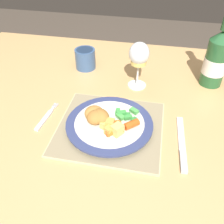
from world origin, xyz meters
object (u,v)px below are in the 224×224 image
dinner_plate (109,125)px  fork (46,118)px  dining_table (99,131)px  table_knife (182,147)px  drinking_cup (85,58)px  bottle (217,59)px  wine_glass (139,56)px

dinner_plate → fork: (-0.21, 0.01, -0.01)m
dining_table → dinner_plate: (0.05, -0.06, 0.10)m
table_knife → fork: bearing=174.3°
drinking_cup → bottle: bearing=-2.6°
dining_table → fork: fork is taller
bottle → drinking_cup: size_ratio=3.45×
dinner_plate → drinking_cup: size_ratio=3.19×
fork → bottle: size_ratio=0.49×
table_knife → dining_table: bearing=158.9°
fork → wine_glass: size_ratio=0.81×
dining_table → bottle: size_ratio=4.71×
dining_table → bottle: 0.48m
dining_table → fork: (-0.16, -0.06, 0.08)m
dining_table → table_knife: size_ratio=6.09×
dining_table → drinking_cup: 0.32m
dinner_plate → wine_glass: bearing=77.9°
dining_table → drinking_cup: size_ratio=16.26×
dinner_plate → drinking_cup: bearing=116.5°
dinner_plate → table_knife: bearing=-9.7°
fork → drinking_cup: drinking_cup is taller
dining_table → drinking_cup: (-0.12, 0.27, 0.12)m
fork → drinking_cup: size_ratio=1.69×
table_knife → dinner_plate: bearing=170.3°
dining_table → wine_glass: bearing=60.6°
table_knife → drinking_cup: drinking_cup is taller
bottle → dining_table: bearing=-145.8°
dining_table → dinner_plate: dinner_plate is taller
table_knife → wine_glass: bearing=119.4°
fork → drinking_cup: 0.33m
wine_glass → bottle: (0.27, 0.07, -0.02)m
dinner_plate → bottle: (0.32, 0.31, 0.08)m
dining_table → dinner_plate: bearing=-52.8°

